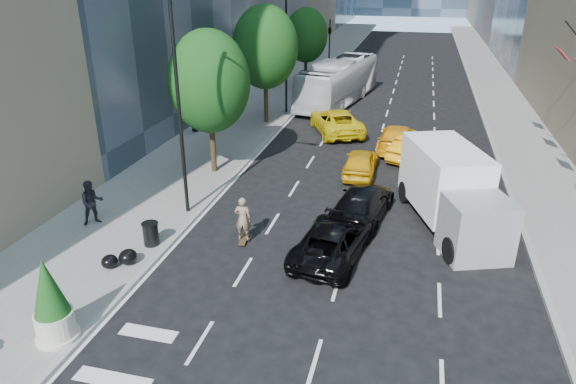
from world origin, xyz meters
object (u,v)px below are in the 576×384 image
(black_sedan_lincoln, at_px, (333,241))
(trash_can, at_px, (151,234))
(skateboarder, at_px, (243,222))
(box_truck, at_px, (452,190))
(planter_shrub, at_px, (51,301))
(city_bus, at_px, (339,81))
(black_sedan_mercedes, at_px, (362,204))

(black_sedan_lincoln, xyz_separation_m, trash_can, (-7.10, -1.11, -0.09))
(skateboarder, relative_size, trash_can, 2.04)
(skateboarder, bearing_deg, box_truck, -162.35)
(trash_can, bearing_deg, planter_shrub, -90.08)
(black_sedan_lincoln, height_order, planter_shrub, planter_shrub)
(box_truck, distance_m, planter_shrub, 15.73)
(skateboarder, xyz_separation_m, box_truck, (8.09, 3.59, 0.73))
(trash_can, bearing_deg, skateboarder, 21.37)
(skateboarder, bearing_deg, trash_can, 15.08)
(skateboarder, xyz_separation_m, city_bus, (0.00, 24.28, 0.82))
(box_truck, relative_size, planter_shrub, 2.67)
(trash_can, distance_m, planter_shrub, 5.86)
(box_truck, distance_m, trash_can, 12.55)
(black_sedan_lincoln, relative_size, box_truck, 0.69)
(black_sedan_mercedes, relative_size, box_truck, 0.71)
(skateboarder, height_order, planter_shrub, planter_shrub)
(black_sedan_mercedes, relative_size, city_bus, 0.41)
(black_sedan_mercedes, distance_m, trash_can, 9.05)
(planter_shrub, bearing_deg, black_sedan_lincoln, 44.21)
(box_truck, bearing_deg, planter_shrub, -157.28)
(skateboarder, distance_m, planter_shrub, 7.92)
(planter_shrub, bearing_deg, city_bus, 83.81)
(skateboarder, relative_size, black_sedan_lincoln, 0.37)
(box_truck, bearing_deg, trash_can, -177.10)
(skateboarder, distance_m, black_sedan_lincoln, 3.71)
(black_sedan_lincoln, distance_m, trash_can, 7.19)
(trash_can, bearing_deg, city_bus, 82.44)
(black_sedan_mercedes, relative_size, trash_can, 5.63)
(trash_can, bearing_deg, black_sedan_mercedes, 30.50)
(box_truck, bearing_deg, skateboarder, -176.35)
(city_bus, height_order, box_truck, city_bus)
(trash_can, height_order, planter_shrub, planter_shrub)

